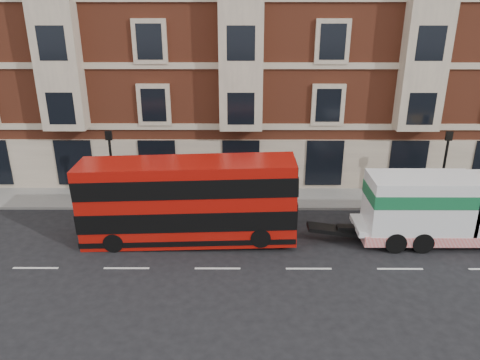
# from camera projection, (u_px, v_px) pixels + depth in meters

# --- Properties ---
(ground) EXTENTS (120.00, 120.00, 0.00)m
(ground) POSITION_uv_depth(u_px,v_px,m) (218.00, 269.00, 20.49)
(ground) COLOR black
(ground) RESTS_ON ground
(sidewalk) EXTENTS (90.00, 3.00, 0.15)m
(sidewalk) POSITION_uv_depth(u_px,v_px,m) (224.00, 198.00, 27.43)
(sidewalk) COLOR slate
(sidewalk) RESTS_ON ground
(victorian_terrace) EXTENTS (45.00, 12.00, 20.40)m
(victorian_terrace) POSITION_uv_depth(u_px,v_px,m) (234.00, 13.00, 30.73)
(victorian_terrace) COLOR brown
(victorian_terrace) RESTS_ON ground
(lamp_post_west) EXTENTS (0.35, 0.15, 4.35)m
(lamp_post_west) POSITION_uv_depth(u_px,v_px,m) (112.00, 164.00, 25.29)
(lamp_post_west) COLOR black
(lamp_post_west) RESTS_ON sidewalk
(lamp_post_east) EXTENTS (0.35, 0.15, 4.35)m
(lamp_post_east) POSITION_uv_depth(u_px,v_px,m) (444.00, 164.00, 25.22)
(lamp_post_east) COLOR black
(lamp_post_east) RESTS_ON sidewalk
(double_decker_bus) EXTENTS (10.11, 2.32, 4.09)m
(double_decker_bus) POSITION_uv_depth(u_px,v_px,m) (188.00, 200.00, 22.01)
(double_decker_bus) COLOR #A40F09
(double_decker_bus) RESTS_ON ground
(tow_truck) EXTENTS (8.09, 2.39, 3.37)m
(tow_truck) POSITION_uv_depth(u_px,v_px,m) (443.00, 208.00, 22.10)
(tow_truck) COLOR white
(tow_truck) RESTS_ON ground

